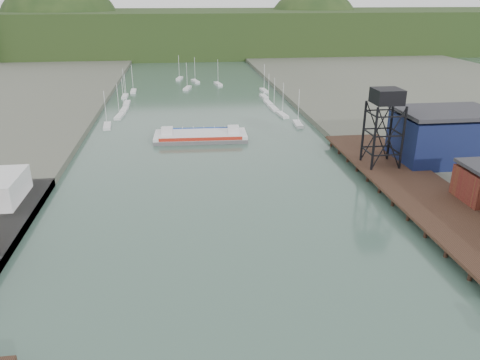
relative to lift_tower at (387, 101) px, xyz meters
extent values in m
cube|color=black|center=(2.00, -13.00, -13.75)|extent=(14.00, 70.00, 0.50)
cylinder|color=black|center=(-4.00, -13.00, -14.85)|extent=(0.60, 0.60, 2.20)
cylinder|color=black|center=(8.00, -13.00, -14.85)|extent=(0.60, 0.60, 2.20)
cylinder|color=black|center=(-3.00, -3.00, -7.00)|extent=(0.50, 0.50, 13.00)
cylinder|color=black|center=(3.00, -3.00, -7.00)|extent=(0.50, 0.50, 13.00)
cylinder|color=black|center=(-3.00, 3.00, -7.00)|extent=(0.50, 0.50, 13.00)
cylinder|color=black|center=(3.00, 3.00, -7.00)|extent=(0.50, 0.50, 13.00)
cube|color=black|center=(0.00, 0.00, 1.00)|extent=(5.50, 5.50, 3.00)
cube|color=#0D103D|center=(15.00, 2.00, -9.05)|extent=(20.00, 14.00, 10.00)
cube|color=#2D2D33|center=(15.00, 2.00, -3.15)|extent=(20.50, 14.50, 0.80)
cube|color=silver|center=(-62.54, 45.89, -15.30)|extent=(2.67, 7.65, 0.90)
cube|color=silver|center=(-60.28, 57.30, -15.30)|extent=(2.81, 7.67, 0.90)
cube|color=silver|center=(-59.71, 66.17, -15.30)|extent=(2.35, 7.59, 0.90)
cube|color=silver|center=(-59.81, 76.09, -15.30)|extent=(2.01, 7.50, 0.90)
cube|color=silver|center=(-61.64, 88.33, -15.30)|extent=(2.00, 7.50, 0.90)
cube|color=silver|center=(-59.32, 98.17, -15.30)|extent=(2.16, 7.54, 0.90)
cube|color=silver|center=(-7.44, 41.03, -15.30)|extent=(2.53, 7.62, 0.90)
cube|color=silver|center=(-9.54, 52.51, -15.30)|extent=(2.76, 7.67, 0.90)
cube|color=silver|center=(-10.54, 61.29, -15.30)|extent=(2.22, 7.56, 0.90)
cube|color=silver|center=(-10.73, 70.28, -15.30)|extent=(2.18, 7.54, 0.90)
cube|color=silver|center=(-10.33, 81.38, -15.30)|extent=(2.46, 7.61, 0.90)
cube|color=silver|center=(-8.22, 92.99, -15.30)|extent=(2.48, 7.61, 0.90)
cube|color=silver|center=(-38.16, 102.00, -15.30)|extent=(3.78, 7.76, 0.90)
cube|color=silver|center=(-24.96, 110.00, -15.30)|extent=(3.31, 7.74, 0.90)
cube|color=silver|center=(-34.34, 118.00, -15.30)|extent=(3.76, 7.76, 0.90)
cube|color=silver|center=(-41.11, 126.00, -15.30)|extent=(3.40, 7.74, 0.90)
cube|color=black|center=(-35.00, 242.00, -3.65)|extent=(500.00, 120.00, 28.00)
sphere|color=black|center=(-115.00, 242.00, -7.65)|extent=(80.00, 80.00, 80.00)
sphere|color=black|center=(55.00, 252.00, -9.65)|extent=(70.00, 70.00, 70.00)
cube|color=#555558|center=(-36.42, 30.14, -15.17)|extent=(24.44, 10.59, 0.96)
cube|color=silver|center=(-36.42, 30.14, -14.30)|extent=(24.44, 10.59, 0.77)
cube|color=#B22314|center=(-36.61, 25.28, -14.11)|extent=(21.17, 1.00, 0.87)
cube|color=navy|center=(-36.22, 35.00, -14.11)|extent=(21.17, 1.00, 0.87)
cube|color=silver|center=(-45.08, 30.49, -13.14)|extent=(3.00, 3.00, 1.93)
cube|color=silver|center=(-27.76, 29.80, -13.14)|extent=(3.00, 3.00, 1.93)
camera|label=1|loc=(-41.39, -88.89, 20.01)|focal=35.00mm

